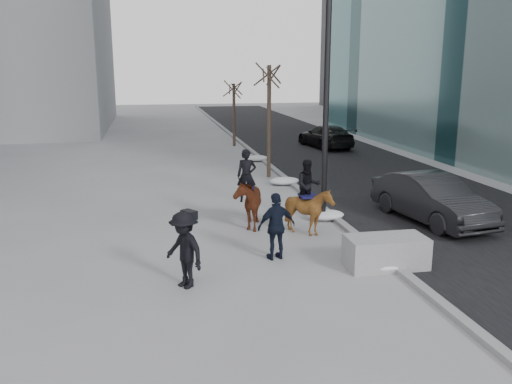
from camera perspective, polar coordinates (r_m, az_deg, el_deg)
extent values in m
plane|color=gray|center=(14.21, 0.95, -6.98)|extent=(120.00, 120.00, 0.00)
cube|color=black|center=(25.52, 11.67, 1.81)|extent=(8.00, 90.00, 0.01)
cube|color=gray|center=(24.25, 2.92, 1.62)|extent=(0.25, 90.00, 0.12)
cube|color=#969698|center=(13.85, 13.51, -6.17)|extent=(1.98, 1.01, 0.79)
imported|color=black|center=(18.16, 17.99, -0.66)|extent=(2.32, 4.83, 1.53)
imported|color=black|center=(33.66, 7.32, 5.84)|extent=(2.64, 5.02, 1.39)
imported|color=#4B1A0F|center=(16.76, -0.90, -1.04)|extent=(1.17, 1.98, 1.57)
imported|color=black|center=(16.73, -1.00, 1.73)|extent=(0.66, 0.50, 1.64)
cube|color=black|center=(16.80, -0.99, 0.57)|extent=(0.57, 0.64, 0.06)
imported|color=#46290E|center=(16.02, 5.60, -1.98)|extent=(1.18, 1.33, 1.46)
imported|color=black|center=(15.99, 5.51, 0.70)|extent=(0.74, 0.58, 1.52)
cube|color=#10103B|center=(16.06, 5.48, -0.41)|extent=(0.48, 0.56, 0.06)
imported|color=black|center=(13.91, 2.17, -3.63)|extent=(1.09, 0.62, 1.75)
cylinder|color=orange|center=(14.34, 1.48, -1.98)|extent=(0.04, 0.18, 0.07)
imported|color=black|center=(12.25, -7.57, -6.08)|extent=(1.19, 1.30, 1.75)
cube|color=black|center=(12.28, -7.05, -2.39)|extent=(0.39, 0.42, 0.20)
cylinder|color=black|center=(17.08, 7.47, 11.72)|extent=(0.18, 0.18, 9.00)
ellipsoid|color=silver|center=(13.75, 13.35, -7.42)|extent=(1.13, 0.71, 0.29)
ellipsoid|color=silver|center=(17.78, 7.33, -2.42)|extent=(1.23, 0.78, 0.31)
ellipsoid|color=silver|center=(28.58, 0.10, 3.57)|extent=(1.20, 0.76, 0.31)
ellipsoid|color=silver|center=(22.87, 3.02, 1.17)|extent=(1.25, 0.79, 0.32)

